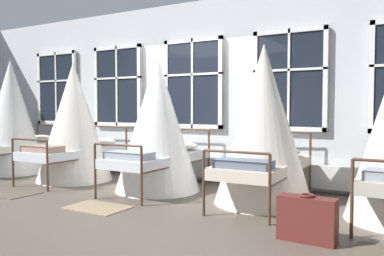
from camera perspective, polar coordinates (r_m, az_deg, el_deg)
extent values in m
plane|color=brown|center=(6.72, -4.13, -8.38)|extent=(20.62, 20.62, 0.00)
cube|color=silver|center=(7.50, 0.52, 5.15)|extent=(11.31, 0.10, 3.22)
cube|color=black|center=(9.70, -18.32, 5.29)|extent=(1.20, 0.02, 1.61)
cube|color=silver|center=(9.70, -18.25, 0.73)|extent=(1.20, 0.06, 0.07)
cube|color=silver|center=(9.77, -18.39, 9.81)|extent=(1.20, 0.06, 0.07)
cube|color=silver|center=(10.13, -20.43, 5.14)|extent=(0.07, 0.06, 1.61)
cube|color=silver|center=(9.29, -16.02, 5.44)|extent=(0.07, 0.06, 1.61)
cube|color=silver|center=(9.70, -18.32, 5.29)|extent=(0.04, 0.06, 1.61)
cube|color=silver|center=(9.71, -18.33, 6.24)|extent=(1.20, 0.06, 0.04)
cube|color=black|center=(8.45, -10.36, 5.76)|extent=(1.20, 0.02, 1.61)
cube|color=silver|center=(8.45, -10.32, 0.53)|extent=(1.20, 0.06, 0.07)
cube|color=silver|center=(8.53, -10.41, 10.95)|extent=(1.20, 0.06, 0.07)
cube|color=silver|center=(8.83, -13.14, 5.61)|extent=(0.07, 0.06, 1.61)
cube|color=silver|center=(8.09, -7.33, 5.92)|extent=(0.07, 0.06, 1.61)
cube|color=silver|center=(8.45, -10.36, 5.76)|extent=(0.04, 0.06, 1.61)
cube|color=silver|center=(8.46, -10.37, 6.85)|extent=(1.20, 0.06, 0.04)
cube|color=black|center=(7.42, 0.09, 6.22)|extent=(1.20, 0.02, 1.61)
cube|color=silver|center=(7.41, 0.09, 0.26)|extent=(1.20, 0.06, 0.07)
cube|color=silver|center=(7.50, 0.09, 12.11)|extent=(1.20, 0.06, 0.07)
cube|color=silver|center=(7.72, -3.54, 6.08)|extent=(0.07, 0.06, 1.61)
cube|color=silver|center=(7.15, 4.01, 6.34)|extent=(0.07, 0.06, 1.61)
cube|color=silver|center=(7.42, 0.09, 6.22)|extent=(0.04, 0.06, 1.61)
cube|color=silver|center=(7.43, 0.09, 7.46)|extent=(1.20, 0.06, 0.04)
cube|color=black|center=(6.69, 13.35, 6.50)|extent=(1.20, 0.02, 1.61)
cube|color=silver|center=(6.69, 13.27, -0.10)|extent=(1.20, 0.06, 0.07)
cube|color=silver|center=(6.79, 13.43, 13.01)|extent=(1.20, 0.06, 0.07)
cube|color=silver|center=(6.88, 8.83, 6.44)|extent=(0.07, 0.06, 1.61)
cube|color=silver|center=(6.55, 18.10, 6.52)|extent=(0.07, 0.06, 1.61)
cube|color=silver|center=(6.69, 13.35, 6.50)|extent=(0.04, 0.06, 1.61)
cube|color=silver|center=(6.71, 13.37, 7.88)|extent=(1.20, 0.06, 0.04)
cube|color=silver|center=(6.44, 23.72, 6.48)|extent=(0.07, 0.06, 1.61)
cube|color=silver|center=(7.46, 0.01, -5.30)|extent=(7.68, 0.10, 0.36)
cylinder|color=#4C3323|center=(9.96, -20.68, -2.19)|extent=(0.04, 0.04, 0.93)
cylinder|color=#4C3323|center=(9.34, -17.47, -2.46)|extent=(0.04, 0.04, 0.93)
cylinder|color=#4C3323|center=(8.72, -22.15, -3.11)|extent=(0.05, 1.93, 0.03)
cylinder|color=#4C3323|center=(9.61, -19.17, 0.43)|extent=(0.82, 0.04, 0.03)
cube|color=silver|center=(9.04, -23.76, -2.48)|extent=(0.86, 1.96, 0.14)
ellipsoid|color=beige|center=(9.47, -20.24, -1.32)|extent=(0.64, 0.41, 0.14)
cone|color=white|center=(9.01, -23.85, 1.50)|extent=(1.34, 1.34, 2.27)
cylinder|color=#4C3323|center=(8.68, -13.36, -2.80)|extent=(0.04, 0.04, 0.93)
cylinder|color=#4C3323|center=(8.14, -9.12, -3.13)|extent=(0.04, 0.04, 0.93)
cylinder|color=#4C3323|center=(7.40, -23.65, -4.44)|extent=(0.04, 0.04, 0.80)
cylinder|color=#4C3323|center=(6.77, -19.47, -5.04)|extent=(0.04, 0.04, 0.80)
cylinder|color=#4C3323|center=(8.01, -18.09, -3.56)|extent=(0.06, 1.93, 0.03)
cylinder|color=#4C3323|center=(7.42, -13.81, -4.00)|extent=(0.06, 1.93, 0.03)
cylinder|color=#4C3323|center=(8.37, -11.34, 0.19)|extent=(0.82, 0.04, 0.03)
cylinder|color=#4C3323|center=(7.04, -21.72, -1.51)|extent=(0.82, 0.04, 0.03)
cube|color=silver|center=(7.70, -16.04, -3.24)|extent=(0.87, 1.96, 0.14)
ellipsoid|color=silver|center=(8.21, -12.42, -1.83)|extent=(0.64, 0.41, 0.14)
cube|color=gray|center=(7.22, -20.07, -2.74)|extent=(0.68, 0.37, 0.10)
cone|color=silver|center=(7.66, -16.10, 0.90)|extent=(1.34, 1.34, 2.12)
cylinder|color=#4C3323|center=(7.54, -3.21, -3.58)|extent=(0.04, 0.04, 0.93)
cylinder|color=#4C3323|center=(7.13, 2.36, -3.96)|extent=(0.04, 0.04, 0.93)
cylinder|color=#4C3323|center=(6.04, -13.32, -5.89)|extent=(0.04, 0.04, 0.80)
cylinder|color=#4C3323|center=(5.51, -7.03, -6.67)|extent=(0.04, 0.04, 0.80)
cylinder|color=#4C3323|center=(6.76, -7.69, -4.60)|extent=(0.05, 1.93, 0.03)
cylinder|color=#4C3323|center=(6.30, -1.73, -5.13)|extent=(0.05, 1.93, 0.03)
cylinder|color=#4C3323|center=(7.29, -0.50, -0.14)|extent=(0.82, 0.04, 0.03)
cylinder|color=#4C3323|center=(5.72, -10.36, -2.33)|extent=(0.82, 0.04, 0.03)
cube|color=silver|center=(6.51, -4.82, -4.24)|extent=(0.87, 1.96, 0.14)
ellipsoid|color=silver|center=(7.10, -1.49, -2.49)|extent=(0.64, 0.41, 0.14)
cube|color=#8C939E|center=(5.94, -8.72, -3.77)|extent=(0.68, 0.37, 0.10)
cone|color=white|center=(6.47, -4.84, 0.67)|extent=(1.34, 1.34, 2.13)
cylinder|color=#4C3323|center=(6.73, 9.24, -4.39)|extent=(0.04, 0.04, 0.93)
cylinder|color=#4C3323|center=(6.50, 16.10, -4.72)|extent=(0.04, 0.04, 0.93)
cylinder|color=#4C3323|center=(4.99, 1.65, -7.67)|extent=(0.04, 0.04, 0.80)
cylinder|color=#4C3323|center=(4.68, 10.74, -8.43)|extent=(0.04, 0.04, 0.80)
cylinder|color=#4C3323|center=(5.85, 6.02, -5.77)|extent=(0.09, 1.93, 0.03)
cylinder|color=#4C3323|center=(5.58, 13.87, -6.26)|extent=(0.09, 1.93, 0.03)
cylinder|color=#4C3323|center=(6.56, 12.65, -0.55)|extent=(0.82, 0.06, 0.03)
cylinder|color=#4C3323|center=(4.76, 6.07, -3.34)|extent=(0.82, 0.06, 0.03)
cube|color=beige|center=(5.69, 9.86, -5.31)|extent=(0.90, 1.97, 0.14)
ellipsoid|color=#B7B2A3|center=(6.36, 12.01, -3.18)|extent=(0.64, 0.42, 0.14)
cube|color=slate|center=(5.02, 7.22, -4.98)|extent=(0.69, 0.38, 0.10)
cone|color=silver|center=(5.64, 9.91, 0.54)|extent=(1.34, 1.34, 2.17)
cylinder|color=#4C3323|center=(6.32, 24.40, -5.09)|extent=(0.04, 0.04, 0.93)
cylinder|color=#4C3323|center=(4.45, 21.36, -9.17)|extent=(0.04, 0.04, 0.80)
cylinder|color=#4C3323|center=(5.38, 23.15, -6.75)|extent=(0.05, 1.93, 0.03)
cube|color=brown|center=(6.91, -23.81, -8.27)|extent=(0.81, 0.58, 0.01)
cube|color=#8E7A5B|center=(5.59, -12.99, -10.71)|extent=(0.80, 0.56, 0.01)
cube|color=#5B231E|center=(4.25, 15.71, -12.11)|extent=(0.57, 0.22, 0.44)
cube|color=tan|center=(4.35, 16.12, -11.77)|extent=(0.50, 0.03, 0.03)
torus|color=#5B231E|center=(4.20, 15.76, -9.01)|extent=(0.15, 0.15, 0.02)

